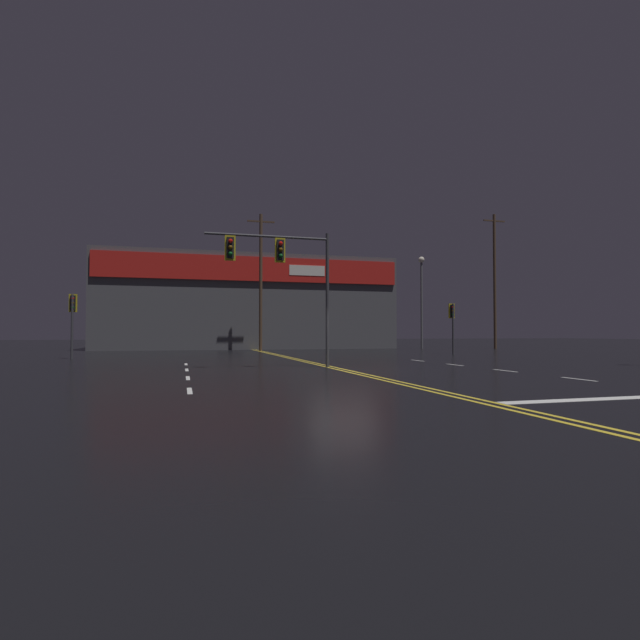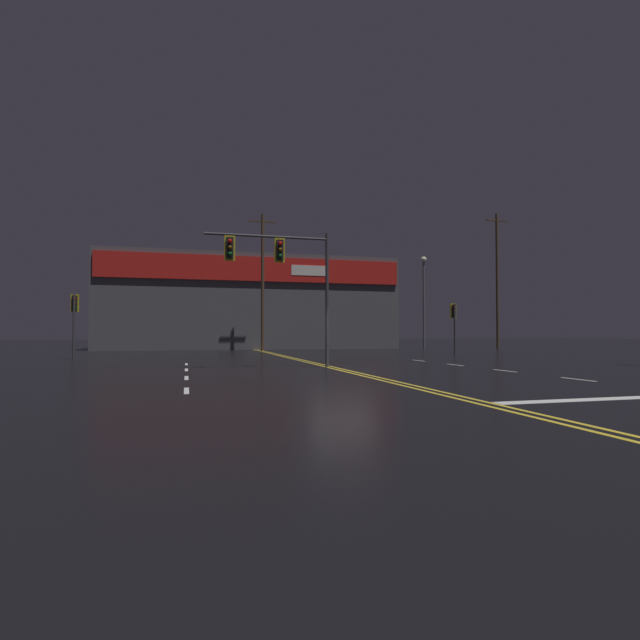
# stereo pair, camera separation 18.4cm
# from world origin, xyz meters

# --- Properties ---
(ground_plane) EXTENTS (200.00, 200.00, 0.00)m
(ground_plane) POSITION_xyz_m (0.00, 0.00, 0.00)
(ground_plane) COLOR black
(road_markings) EXTENTS (17.11, 60.00, 0.01)m
(road_markings) POSITION_xyz_m (1.26, -2.04, 0.00)
(road_markings) COLOR gold
(road_markings) RESTS_ON ground
(traffic_signal_median) EXTENTS (5.07, 0.36, 5.56)m
(traffic_signal_median) POSITION_xyz_m (-2.20, 1.79, 4.26)
(traffic_signal_median) COLOR #38383D
(traffic_signal_median) RESTS_ON ground
(traffic_signal_corner_northwest) EXTENTS (0.42, 0.36, 3.56)m
(traffic_signal_corner_northwest) POSITION_xyz_m (-11.74, 11.95, 2.62)
(traffic_signal_corner_northwest) COLOR #38383D
(traffic_signal_corner_northwest) RESTS_ON ground
(traffic_signal_corner_northeast) EXTENTS (0.42, 0.36, 3.41)m
(traffic_signal_corner_northeast) POSITION_xyz_m (11.55, 11.84, 2.50)
(traffic_signal_corner_northeast) COLOR #38383D
(traffic_signal_corner_northeast) RESTS_ON ground
(streetlight_median_approach) EXTENTS (0.56, 0.56, 8.48)m
(streetlight_median_approach) POSITION_xyz_m (15.32, 23.64, 5.49)
(streetlight_median_approach) COLOR #59595E
(streetlight_median_approach) RESTS_ON ground
(building_backdrop) EXTENTS (26.49, 10.23, 8.40)m
(building_backdrop) POSITION_xyz_m (0.00, 29.57, 4.21)
(building_backdrop) COLOR #4C4C51
(building_backdrop) RESTS_ON ground
(utility_pole_row) EXTENTS (44.62, 0.26, 12.36)m
(utility_pole_row) POSITION_xyz_m (0.58, 21.66, 6.11)
(utility_pole_row) COLOR #4C3828
(utility_pole_row) RESTS_ON ground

